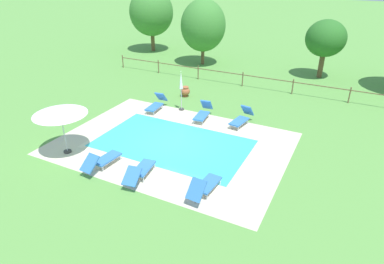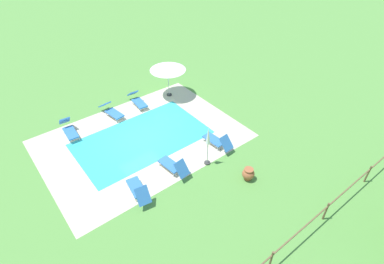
{
  "view_description": "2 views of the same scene",
  "coord_description": "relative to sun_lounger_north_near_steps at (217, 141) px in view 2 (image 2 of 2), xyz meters",
  "views": [
    {
      "loc": [
        7.41,
        -12.48,
        8.04
      ],
      "look_at": [
        0.83,
        0.5,
        0.6
      ],
      "focal_mm": 31.2,
      "sensor_mm": 36.0,
      "label": 1
    },
    {
      "loc": [
        6.3,
        12.67,
        11.32
      ],
      "look_at": [
        -1.85,
        2.34,
        1.02
      ],
      "focal_mm": 28.83,
      "sensor_mm": 36.0,
      "label": 2
    }
  ],
  "objects": [
    {
      "name": "ground_plane",
      "position": [
        2.97,
        -3.2,
        -0.39
      ],
      "size": [
        160.0,
        160.0,
        0.0
      ],
      "primitive_type": "plane",
      "color": "#599342"
    },
    {
      "name": "pool_deck_paving",
      "position": [
        2.97,
        -3.2,
        -0.39
      ],
      "size": [
        11.1,
        8.02,
        0.01
      ],
      "primitive_type": "cube",
      "color": "beige",
      "rests_on": "ground"
    },
    {
      "name": "swimming_pool_water",
      "position": [
        2.97,
        -3.2,
        -0.39
      ],
      "size": [
        7.45,
        4.37,
        0.01
      ],
      "primitive_type": "cube",
      "color": "#38C6D1",
      "rests_on": "ground"
    },
    {
      "name": "pool_coping_rim",
      "position": [
        2.97,
        -3.2,
        -0.38
      ],
      "size": [
        7.93,
        4.85,
        0.01
      ],
      "color": "beige",
      "rests_on": "ground"
    },
    {
      "name": "sun_lounger_north_near_steps",
      "position": [
        0.0,
        0.0,
        0.0
      ],
      "size": [
        0.74,
        1.92,
        0.97
      ],
      "color": "#3370BC",
      "rests_on": "ground"
    },
    {
      "name": "sun_lounger_north_mid",
      "position": [
        3.25,
        -6.37,
        -0.03
      ],
      "size": [
        0.89,
        2.09,
        0.8
      ],
      "color": "#3370BC",
      "rests_on": "ground"
    },
    {
      "name": "sun_lounger_north_far",
      "position": [
        3.07,
        0.1,
        0.0
      ],
      "size": [
        0.8,
        1.91,
        0.99
      ],
      "color": "#3370BC",
      "rests_on": "ground"
    },
    {
      "name": "sun_lounger_north_end",
      "position": [
        6.09,
        -6.14,
        -0.0
      ],
      "size": [
        0.73,
        1.94,
        0.95
      ],
      "color": "#3370BC",
      "rests_on": "ground"
    },
    {
      "name": "sun_lounger_south_near_corner",
      "position": [
        5.28,
        0.38,
        0.0
      ],
      "size": [
        0.88,
        1.92,
        0.99
      ],
      "color": "#3370BC",
      "rests_on": "ground"
    },
    {
      "name": "sun_lounger_south_mid",
      "position": [
        1.32,
        -6.44,
        -0.02
      ],
      "size": [
        0.76,
        2.03,
        0.86
      ],
      "color": "#3370BC",
      "rests_on": "ground"
    },
    {
      "name": "patio_umbrella_open_foreground",
      "position": [
        -1.05,
        -6.19,
        1.73
      ],
      "size": [
        2.4,
        2.4,
        2.34
      ],
      "color": "#383838",
      "rests_on": "ground"
    },
    {
      "name": "patio_umbrella_closed_row_west",
      "position": [
        1.34,
        0.71,
        1.21
      ],
      "size": [
        0.32,
        0.32,
        2.44
      ],
      "color": "#383838",
      "rests_on": "ground"
    },
    {
      "name": "terracotta_urn_near_fence",
      "position": [
        0.49,
        2.82,
        -0.02
      ],
      "size": [
        0.61,
        0.61,
        0.68
      ],
      "color": "#A85B38",
      "rests_on": "ground"
    },
    {
      "name": "perimeter_fence",
      "position": [
        3.19,
        6.52,
        0.31
      ],
      "size": [
        21.41,
        0.08,
        1.05
      ],
      "color": "brown",
      "rests_on": "ground"
    }
  ]
}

